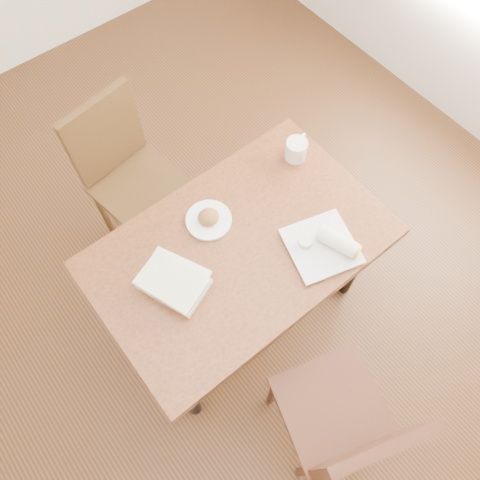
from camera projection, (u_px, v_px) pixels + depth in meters
ground at (240, 305)px, 2.64m from camera, size 4.00×5.00×0.01m
room_walls at (240, 90)px, 1.18m from camera, size 4.02×5.02×2.80m
table at (240, 254)px, 2.04m from camera, size 1.25×0.79×0.75m
chair_near at (346, 427)px, 1.83m from camera, size 0.53×0.53×0.95m
chair_far at (127, 170)px, 2.39m from camera, size 0.48×0.48×0.95m
plate_scone at (209, 219)px, 2.00m from camera, size 0.20×0.20×0.06m
coffee_mug at (297, 149)px, 2.13m from camera, size 0.14×0.10×0.10m
plate_burrito at (327, 245)px, 1.93m from camera, size 0.34×0.34×0.09m
book_stack at (174, 281)px, 1.86m from camera, size 0.28×0.32×0.07m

